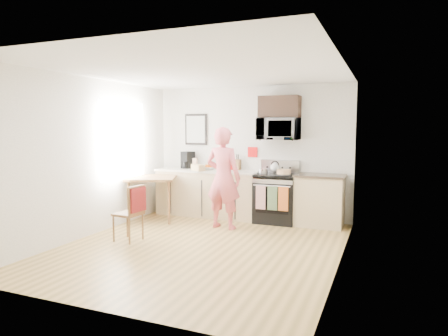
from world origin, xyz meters
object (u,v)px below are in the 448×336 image
at_px(range, 276,199).
at_px(microwave, 279,129).
at_px(person, 223,178).
at_px(dining_table, 152,182).
at_px(chair, 134,206).
at_px(cake, 284,172).

height_order(range, microwave, microwave).
bearing_deg(person, range, -127.48).
distance_m(dining_table, chair, 1.51).
bearing_deg(cake, chair, -134.13).
distance_m(microwave, dining_table, 2.63).
bearing_deg(microwave, dining_table, -159.79).
xyz_separation_m(range, microwave, (-0.00, 0.10, 1.32)).
relative_size(person, chair, 2.02).
relative_size(microwave, person, 0.42).
relative_size(range, dining_table, 1.13).
bearing_deg(range, person, -133.55).
distance_m(person, chair, 1.67).
xyz_separation_m(person, cake, (0.94, 0.63, 0.08)).
relative_size(microwave, cake, 2.42).
relative_size(chair, cake, 2.84).
bearing_deg(chair, microwave, 57.69).
xyz_separation_m(microwave, dining_table, (-2.28, -0.84, -1.01)).
distance_m(chair, cake, 2.75).
bearing_deg(cake, microwave, 122.48).
bearing_deg(cake, range, 135.55).
distance_m(range, person, 1.20).
relative_size(dining_table, cake, 3.27).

